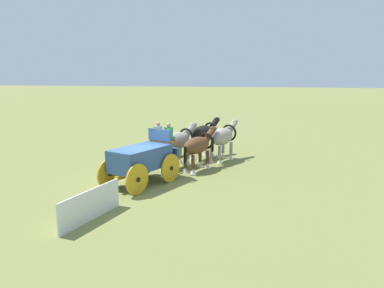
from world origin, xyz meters
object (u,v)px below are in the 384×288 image
(draft_horse_rear_off, at_px, (198,146))
(draft_horse_lead_near, at_px, (204,134))
(draft_horse_rear_near, at_px, (178,141))
(draft_horse_lead_off, at_px, (223,137))
(show_wagon, at_px, (143,158))

(draft_horse_rear_off, relative_size, draft_horse_lead_near, 0.98)
(draft_horse_rear_near, xyz_separation_m, draft_horse_rear_off, (-0.52, -1.19, -0.10))
(draft_horse_rear_near, height_order, draft_horse_rear_off, draft_horse_rear_near)
(draft_horse_rear_near, height_order, draft_horse_lead_off, draft_horse_rear_near)
(draft_horse_lead_off, bearing_deg, draft_horse_rear_off, 156.08)
(draft_horse_rear_off, xyz_separation_m, draft_horse_lead_off, (2.36, -1.05, 0.10))
(draft_horse_lead_near, bearing_deg, show_wagon, 162.05)
(draft_horse_lead_near, bearing_deg, draft_horse_rear_off, -177.23)
(draft_horse_lead_off, bearing_deg, show_wagon, 150.10)
(draft_horse_rear_off, height_order, draft_horse_lead_off, draft_horse_lead_off)
(show_wagon, height_order, draft_horse_lead_off, show_wagon)
(show_wagon, bearing_deg, draft_horse_lead_near, -17.95)
(draft_horse_rear_near, xyz_separation_m, draft_horse_lead_off, (1.84, -2.24, -0.00))
(show_wagon, distance_m, draft_horse_rear_off, 3.68)
(show_wagon, height_order, draft_horse_rear_off, show_wagon)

